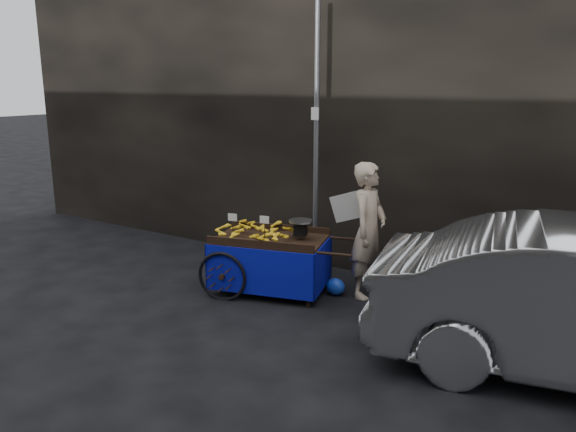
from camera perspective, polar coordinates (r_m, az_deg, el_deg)
The scene contains 6 objects.
ground at distance 7.87m, azimuth -3.92°, elevation -7.79°, with size 80.00×80.00×0.00m, color black.
building_wall at distance 9.38m, azimuth 7.44°, elevation 11.27°, with size 13.50×2.00×5.00m.
street_pole at distance 8.30m, azimuth 2.90°, elevation 7.65°, with size 0.12×0.10×4.00m.
banana_cart at distance 7.72m, azimuth -2.15°, elevation -2.76°, with size 2.22×1.41×1.12m.
vendor at distance 7.57m, azimuth 8.18°, elevation -1.44°, with size 0.76×0.67×1.83m.
plastic_bag at distance 7.76m, azimuth 4.87°, elevation -7.17°, with size 0.27×0.21×0.24m, color blue.
Camera 1 is at (4.36, -5.89, 2.87)m, focal length 35.00 mm.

